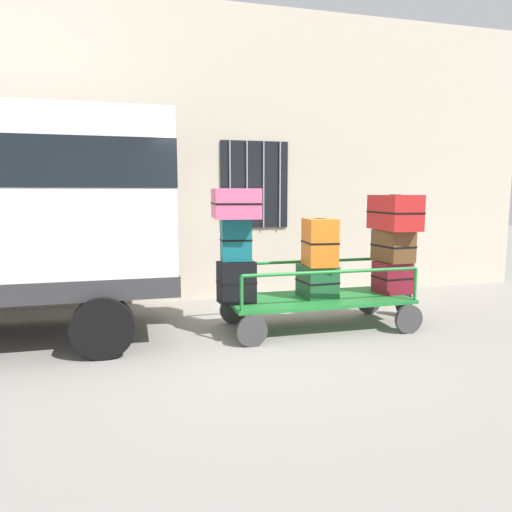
% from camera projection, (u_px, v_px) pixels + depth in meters
% --- Properties ---
extents(ground_plane, '(40.00, 40.00, 0.00)m').
position_uv_depth(ground_plane, '(263.00, 342.00, 5.89)').
color(ground_plane, gray).
extents(building_wall, '(12.00, 0.38, 5.00)m').
position_uv_depth(building_wall, '(221.00, 156.00, 8.19)').
color(building_wall, '#BCB29E').
rests_on(building_wall, ground).
extents(luggage_cart, '(2.53, 1.14, 0.43)m').
position_uv_depth(luggage_cart, '(318.00, 302.00, 6.46)').
color(luggage_cart, '#1E722D').
rests_on(luggage_cart, ground).
extents(cart_railing, '(2.42, 1.00, 0.45)m').
position_uv_depth(cart_railing, '(318.00, 270.00, 6.40)').
color(cart_railing, '#1E722D').
rests_on(cart_railing, luggage_cart).
extents(suitcase_left_bottom, '(0.50, 0.35, 0.55)m').
position_uv_depth(suitcase_left_bottom, '(236.00, 282.00, 6.11)').
color(suitcase_left_bottom, black).
rests_on(suitcase_left_bottom, luggage_cart).
extents(suitcase_left_middle, '(0.40, 0.27, 0.55)m').
position_uv_depth(suitcase_left_middle, '(236.00, 240.00, 6.06)').
color(suitcase_left_middle, '#0F5960').
rests_on(suitcase_left_middle, suitcase_left_bottom).
extents(suitcase_left_top, '(0.64, 0.85, 0.38)m').
position_uv_depth(suitcase_left_top, '(235.00, 203.00, 6.02)').
color(suitcase_left_top, '#CC4C72').
rests_on(suitcase_left_top, suitcase_left_middle).
extents(suitcase_midleft_bottom, '(0.48, 0.53, 0.45)m').
position_uv_depth(suitcase_midleft_bottom, '(317.00, 281.00, 6.46)').
color(suitcase_midleft_bottom, '#194C28').
rests_on(suitcase_midleft_bottom, luggage_cart).
extents(suitcase_midleft_middle, '(0.44, 0.53, 0.64)m').
position_uv_depth(suitcase_midleft_middle, '(320.00, 242.00, 6.33)').
color(suitcase_midleft_middle, orange).
rests_on(suitcase_midleft_middle, suitcase_midleft_bottom).
extents(suitcase_center_bottom, '(0.47, 0.45, 0.45)m').
position_uv_depth(suitcase_center_bottom, '(392.00, 277.00, 6.74)').
color(suitcase_center_bottom, maroon).
rests_on(suitcase_center_bottom, luggage_cart).
extents(suitcase_center_middle, '(0.43, 0.60, 0.45)m').
position_uv_depth(suitcase_center_middle, '(393.00, 246.00, 6.69)').
color(suitcase_center_middle, brown).
rests_on(suitcase_center_middle, suitcase_center_bottom).
extents(suitcase_center_top, '(0.50, 0.89, 0.50)m').
position_uv_depth(suitcase_center_top, '(394.00, 212.00, 6.63)').
color(suitcase_center_top, '#B21E1E').
rests_on(suitcase_center_top, suitcase_center_middle).
extents(backpack, '(0.27, 0.22, 0.44)m').
position_uv_depth(backpack, '(404.00, 302.00, 7.13)').
color(backpack, black).
rests_on(backpack, ground).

